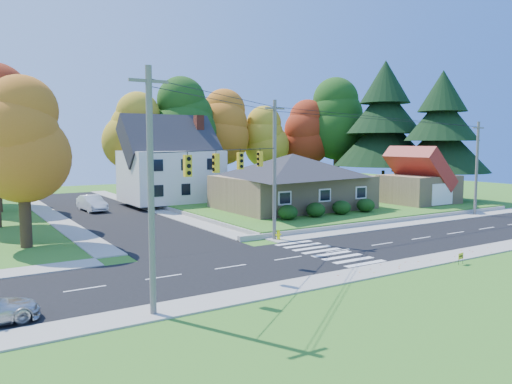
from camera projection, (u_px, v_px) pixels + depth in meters
ground at (338, 251)px, 32.36m from camera, size 120.00×120.00×0.00m
road_main at (338, 251)px, 32.36m from camera, size 90.00×8.00×0.02m
road_cross at (105, 212)px, 50.06m from camera, size 8.00×44.00×0.02m
sidewalk_north at (293, 238)px, 36.57m from camera, size 90.00×2.00×0.08m
sidewalk_south at (398, 266)px, 28.14m from camera, size 90.00×2.00×0.08m
lawn at (302, 202)px, 56.91m from camera, size 30.00×30.00×0.50m
ranch_house at (292, 180)px, 49.75m from camera, size 14.60×10.60×5.40m
colonial_house at (171, 164)px, 55.54m from camera, size 10.40×8.40×9.60m
garage at (419, 181)px, 53.80m from camera, size 7.30×6.30×4.60m
hedge_row at (329, 209)px, 44.47m from camera, size 10.70×1.70×1.27m
traffic_infrastructure at (324, 171)px, 32.91m from camera, size 38.10×10.66×10.00m
tree_lot_0 at (135, 131)px, 59.16m from camera, size 6.72×6.72×12.51m
tree_lot_1 at (185, 121)px, 61.35m from camera, size 7.84×7.84×14.60m
tree_lot_2 at (224, 128)px, 65.43m from camera, size 7.28×7.28×13.56m
tree_lot_3 at (266, 138)px, 67.88m from camera, size 6.16×6.16×11.47m
tree_lot_4 at (306, 133)px, 70.14m from camera, size 6.72×6.72×12.51m
tree_lot_5 at (337, 119)px, 70.37m from camera, size 8.40×8.40×15.64m
conifer_east_a at (384, 124)px, 64.24m from camera, size 12.80×12.80×16.96m
conifer_east_b at (441, 132)px, 58.13m from camera, size 11.20×11.20×14.84m
tree_west_0 at (22, 140)px, 32.79m from camera, size 6.16×6.16×11.47m
white_car at (92, 203)px, 50.92m from camera, size 2.10×5.05×1.63m
fire_hydrant at (278, 235)px, 35.79m from camera, size 0.44×0.34×0.76m
yard_sign at (461, 256)px, 28.72m from camera, size 0.53×0.11×0.67m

